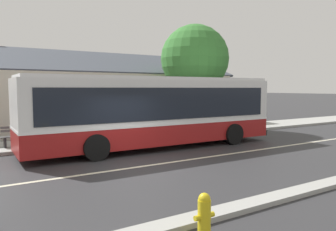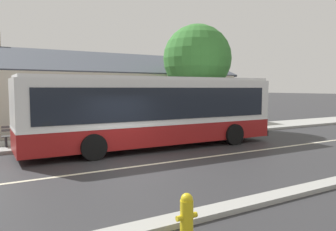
{
  "view_description": "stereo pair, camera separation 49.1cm",
  "coord_description": "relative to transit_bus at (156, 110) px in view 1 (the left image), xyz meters",
  "views": [
    {
      "loc": [
        -5.07,
        -9.88,
        2.69
      ],
      "look_at": [
        3.42,
        3.66,
        1.36
      ],
      "focal_mm": 35.0,
      "sensor_mm": 36.0,
      "label": 1
    },
    {
      "loc": [
        -4.65,
        -10.14,
        2.69
      ],
      "look_at": [
        3.42,
        3.66,
        1.36
      ],
      "focal_mm": 35.0,
      "sensor_mm": 36.0,
      "label": 2
    }
  ],
  "objects": [
    {
      "name": "transit_bus",
      "position": [
        0.0,
        0.0,
        0.0
      ],
      "size": [
        11.79,
        2.86,
        3.19
      ],
      "color": "maroon",
      "rests_on": "ground"
    },
    {
      "name": "fire_hydrant",
      "position": [
        -3.78,
        -8.3,
        -1.29
      ],
      "size": [
        0.42,
        0.24,
        0.83
      ],
      "color": "gold",
      "rests_on": "ground"
    },
    {
      "name": "lane_divider_stripe",
      "position": [
        -2.29,
        -2.9,
        -1.71
      ],
      "size": [
        60.0,
        0.16,
        0.01
      ],
      "primitive_type": "cube",
      "color": "beige",
      "rests_on": "ground"
    },
    {
      "name": "ground_plane",
      "position": [
        -2.29,
        -2.9,
        -1.71
      ],
      "size": [
        300.0,
        300.0,
        0.0
      ],
      "primitive_type": "plane",
      "color": "#2D2D30"
    },
    {
      "name": "bench_by_building",
      "position": [
        -5.21,
        2.64,
        -1.14
      ],
      "size": [
        1.76,
        0.51,
        0.94
      ],
      "color": "#4C4C4C",
      "rests_on": "sidewalk_far"
    },
    {
      "name": "community_building",
      "position": [
        -0.25,
        10.66,
        0.22
      ],
      "size": [
        20.67,
        9.94,
        6.38
      ],
      "color": "beige",
      "rests_on": "ground"
    },
    {
      "name": "street_tree_primary",
      "position": [
        5.15,
        4.14,
        2.73
      ],
      "size": [
        4.31,
        4.31,
        6.72
      ],
      "color": "#4C3828",
      "rests_on": "ground"
    },
    {
      "name": "sidewalk_far",
      "position": [
        -2.29,
        3.1,
        -1.64
      ],
      "size": [
        60.0,
        3.0,
        0.15
      ],
      "primitive_type": "cube",
      "color": "#9E9E99",
      "rests_on": "ground"
    },
    {
      "name": "curb_near",
      "position": [
        -2.29,
        -7.65,
        -1.65
      ],
      "size": [
        60.0,
        0.5,
        0.12
      ],
      "primitive_type": "cube",
      "color": "#9E9E99",
      "rests_on": "ground"
    },
    {
      "name": "bus_stop_sign",
      "position": [
        6.86,
        2.09,
        -0.07
      ],
      "size": [
        0.36,
        0.07,
        2.4
      ],
      "color": "gray",
      "rests_on": "sidewalk_far"
    }
  ]
}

